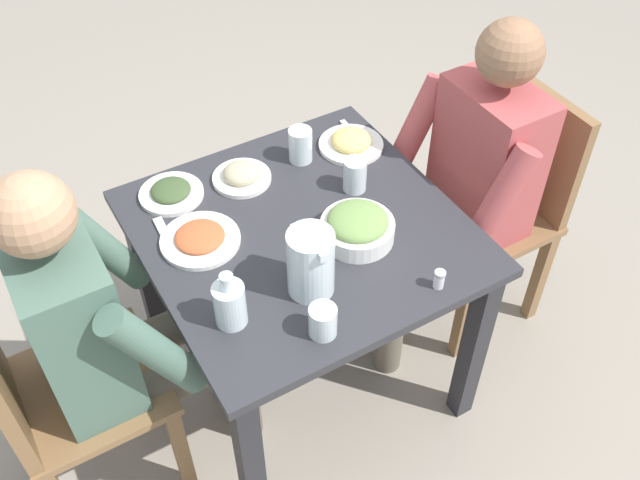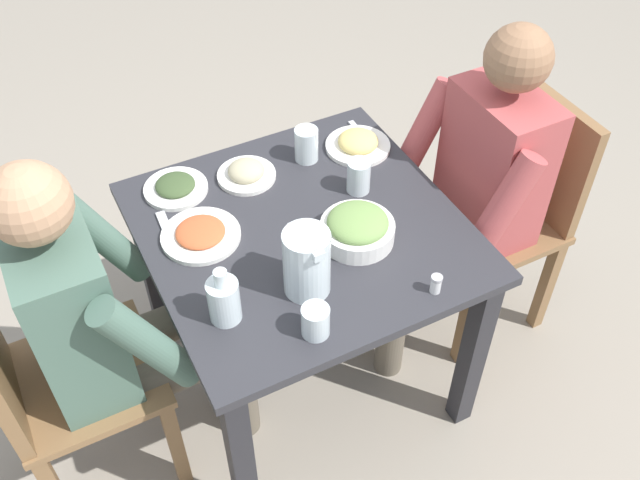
{
  "view_description": "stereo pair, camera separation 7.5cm",
  "coord_description": "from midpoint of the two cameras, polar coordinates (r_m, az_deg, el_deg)",
  "views": [
    {
      "loc": [
        -1.26,
        0.68,
        2.1
      ],
      "look_at": [
        -0.05,
        -0.03,
        0.69
      ],
      "focal_mm": 40.32,
      "sensor_mm": 36.0,
      "label": 1
    },
    {
      "loc": [
        -1.29,
        0.61,
        2.1
      ],
      "look_at": [
        -0.05,
        -0.03,
        0.69
      ],
      "focal_mm": 40.32,
      "sensor_mm": 36.0,
      "label": 2
    }
  ],
  "objects": [
    {
      "name": "plate_rice_curry",
      "position": [
        1.98,
        -8.4,
        0.46
      ],
      "size": [
        0.22,
        0.22,
        0.04
      ],
      "color": "white",
      "rests_on": "dining_table"
    },
    {
      "name": "salt_shaker",
      "position": [
        1.85,
        10.33,
        -3.47
      ],
      "size": [
        0.03,
        0.03,
        0.05
      ],
      "color": "white",
      "rests_on": "dining_table"
    },
    {
      "name": "chair_far",
      "position": [
        2.05,
        -19.78,
        -10.31
      ],
      "size": [
        0.4,
        0.4,
        0.87
      ],
      "color": "olive",
      "rests_on": "ground_plane"
    },
    {
      "name": "water_glass_far_right",
      "position": [
        1.72,
        0.89,
        -6.48
      ],
      "size": [
        0.07,
        0.07,
        0.09
      ],
      "primitive_type": "cylinder",
      "color": "silver",
      "rests_on": "dining_table"
    },
    {
      "name": "knife_near",
      "position": [
        2.31,
        4.4,
        8.1
      ],
      "size": [
        0.19,
        0.03,
        0.01
      ],
      "primitive_type": "cube",
      "rotation": [
        0.0,
        0.0,
        -0.05
      ],
      "color": "silver",
      "rests_on": "dining_table"
    },
    {
      "name": "fork_near",
      "position": [
        2.02,
        -10.95,
        0.62
      ],
      "size": [
        0.17,
        0.04,
        0.01
      ],
      "primitive_type": "cube",
      "rotation": [
        0.0,
        0.0,
        -0.06
      ],
      "color": "silver",
      "rests_on": "dining_table"
    },
    {
      "name": "ground_plane",
      "position": [
        2.54,
        -0.25,
        -10.48
      ],
      "size": [
        8.0,
        8.0,
        0.0
      ],
      "primitive_type": "plane",
      "color": "gray"
    },
    {
      "name": "plate_beans",
      "position": [
        2.15,
        -4.88,
        5.33
      ],
      "size": [
        0.18,
        0.18,
        0.05
      ],
      "color": "white",
      "rests_on": "dining_table"
    },
    {
      "name": "plate_dolmas",
      "position": [
        2.14,
        -10.42,
        4.16
      ],
      "size": [
        0.19,
        0.19,
        0.04
      ],
      "color": "white",
      "rests_on": "dining_table"
    },
    {
      "name": "chair_near",
      "position": [
        2.48,
        15.78,
        2.77
      ],
      "size": [
        0.4,
        0.4,
        0.87
      ],
      "color": "olive",
      "rests_on": "ground_plane"
    },
    {
      "name": "salad_bowl",
      "position": [
        1.94,
        4.09,
        0.95
      ],
      "size": [
        0.2,
        0.2,
        0.09
      ],
      "color": "white",
      "rests_on": "dining_table"
    },
    {
      "name": "oil_carafe",
      "position": [
        1.75,
        -6.41,
        -4.92
      ],
      "size": [
        0.08,
        0.08,
        0.16
      ],
      "color": "silver",
      "rests_on": "dining_table"
    },
    {
      "name": "water_glass_far_left",
      "position": [
        2.09,
        4.11,
        5.05
      ],
      "size": [
        0.07,
        0.07,
        0.1
      ],
      "primitive_type": "cylinder",
      "color": "silver",
      "rests_on": "dining_table"
    },
    {
      "name": "water_glass_center",
      "position": [
        2.19,
        -0.11,
        7.57
      ],
      "size": [
        0.07,
        0.07,
        0.11
      ],
      "primitive_type": "cylinder",
      "color": "silver",
      "rests_on": "dining_table"
    },
    {
      "name": "water_pitcher",
      "position": [
        1.78,
        0.13,
        -1.78
      ],
      "size": [
        0.16,
        0.12,
        0.19
      ],
      "color": "silver",
      "rests_on": "dining_table"
    },
    {
      "name": "diner_near",
      "position": [
        2.27,
        12.53,
        3.93
      ],
      "size": [
        0.48,
        0.53,
        1.17
      ],
      "color": "#B24C4C",
      "rests_on": "ground_plane"
    },
    {
      "name": "diner_far",
      "position": [
        1.94,
        -15.09,
        -5.86
      ],
      "size": [
        0.48,
        0.53,
        1.17
      ],
      "color": "#4C6B5B",
      "rests_on": "ground_plane"
    },
    {
      "name": "plate_fries",
      "position": [
        2.26,
        3.98,
        7.65
      ],
      "size": [
        0.2,
        0.2,
        0.05
      ],
      "color": "white",
      "rests_on": "dining_table"
    },
    {
      "name": "dining_table",
      "position": [
        2.09,
        -0.3,
        -1.44
      ],
      "size": [
        0.86,
        0.86,
        0.71
      ],
      "color": "#2D2D33",
      "rests_on": "ground_plane"
    }
  ]
}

